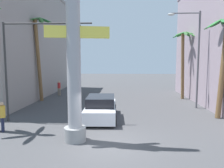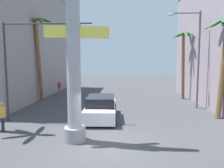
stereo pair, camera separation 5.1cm
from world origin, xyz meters
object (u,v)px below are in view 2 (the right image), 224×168
Objects in this scene: neon_sign_pole at (73,34)px; pedestrian_curb_left at (2,114)px; street_lamp at (194,51)px; traffic_light_mast at (31,52)px; pedestrian_far_left at (60,87)px; palm_tree_mid_left at (39,49)px; palm_tree_mid_right at (184,55)px; car_lead at (101,108)px; palm_tree_near_right at (223,55)px.

pedestrian_curb_left is (-4.41, 1.25, -4.27)m from neon_sign_pole.
street_lamp reaches higher than pedestrian_curb_left.
pedestrian_curb_left is (-0.87, -2.14, -3.55)m from traffic_light_mast.
street_lamp is 4.69× the size of pedestrian_far_left.
palm_tree_mid_right is (14.30, 1.93, -0.47)m from palm_tree_mid_left.
traffic_light_mast is (-11.76, -4.59, -0.25)m from street_lamp.
street_lamp is 0.98× the size of palm_tree_mid_left.
street_lamp is at bearing 28.05° from pedestrian_curb_left.
pedestrian_far_left is (-0.46, 12.73, 0.01)m from pedestrian_curb_left.
palm_tree_near_right reaches higher than car_lead.
palm_tree_near_right is (12.72, 1.50, -0.18)m from traffic_light_mast.
traffic_light_mast is 12.81m from palm_tree_near_right.
pedestrian_curb_left is (-5.28, -3.05, 0.25)m from car_lead.
palm_tree_near_right is at bearing -85.48° from palm_tree_mid_right.
car_lead is (4.40, 0.91, -3.80)m from traffic_light_mast.
traffic_light_mast is 0.94× the size of palm_tree_near_right.
pedestrian_curb_left is at bearing 164.17° from neon_sign_pole.
neon_sign_pole reaches higher than palm_tree_mid_left.
car_lead is (0.87, 4.30, -4.51)m from neon_sign_pole.
palm_tree_near_right is 4.04× the size of pedestrian_far_left.
neon_sign_pole is at bearing -43.78° from traffic_light_mast.
neon_sign_pole reaches higher than pedestrian_far_left.
pedestrian_far_left is at bearing 120.64° from car_lead.
car_lead is 0.61× the size of palm_tree_mid_left.
palm_tree_mid_left is at bearing -103.03° from pedestrian_far_left.
street_lamp reaches higher than palm_tree_near_right.
pedestrian_far_left is at bearing 147.09° from palm_tree_near_right.
palm_tree_mid_left is at bearing 159.74° from palm_tree_near_right.
street_lamp is 12.63m from traffic_light_mast.
palm_tree_mid_left is 4.78× the size of pedestrian_curb_left.
palm_tree_near_right is at bearing -32.91° from pedestrian_far_left.
palm_tree_near_right is 4.05× the size of pedestrian_curb_left.
palm_tree_mid_left reaches higher than pedestrian_far_left.
palm_tree_mid_right is at bearing 40.39° from pedestrian_curb_left.
pedestrian_curb_left is at bearing -139.61° from palm_tree_mid_right.
pedestrian_curb_left is (-13.00, -11.06, -3.61)m from palm_tree_mid_right.
pedestrian_far_left reaches higher than car_lead.
neon_sign_pole is at bearing -70.81° from pedestrian_far_left.
palm_tree_mid_right is at bearing 85.11° from street_lamp.
traffic_light_mast is at bearing -72.81° from palm_tree_mid_left.
traffic_light_mast is at bearing 136.22° from neon_sign_pole.
palm_tree_near_right is at bearing 6.74° from traffic_light_mast.
palm_tree_mid_right is (7.73, 8.02, 3.86)m from car_lead.
palm_tree_mid_left is at bearing 170.21° from street_lamp.
palm_tree_mid_left is (-5.70, 10.38, -0.18)m from neon_sign_pole.
neon_sign_pole is 11.85m from palm_tree_mid_left.
palm_tree_mid_right is at bearing 55.08° from neon_sign_pole.
palm_tree_mid_left is 1.18× the size of palm_tree_near_right.
palm_tree_mid_right is 14.04m from pedestrian_far_left.
palm_tree_mid_left is 14.43m from palm_tree_mid_right.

